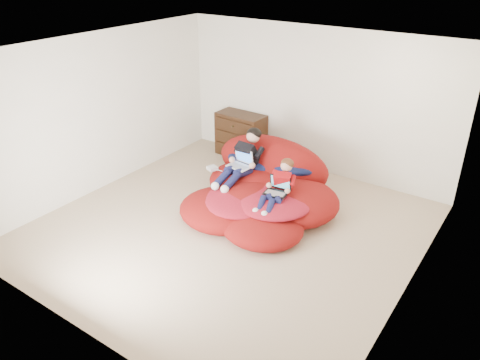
{
  "coord_description": "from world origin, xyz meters",
  "views": [
    {
      "loc": [
        3.37,
        -4.6,
        3.63
      ],
      "look_at": [
        0.05,
        0.21,
        0.7
      ],
      "focal_mm": 35.0,
      "sensor_mm": 36.0,
      "label": 1
    }
  ],
  "objects_px": {
    "beanbag_pile": "(263,189)",
    "laptop_white": "(241,162)",
    "older_boy": "(244,157)",
    "younger_boy": "(279,184)",
    "dresser": "(241,135)",
    "laptop_black": "(278,188)"
  },
  "relations": [
    {
      "from": "laptop_white",
      "to": "laptop_black",
      "type": "distance_m",
      "value": 0.9
    },
    {
      "from": "dresser",
      "to": "beanbag_pile",
      "type": "bearing_deg",
      "value": -45.4
    },
    {
      "from": "older_boy",
      "to": "younger_boy",
      "type": "distance_m",
      "value": 0.91
    },
    {
      "from": "younger_boy",
      "to": "older_boy",
      "type": "bearing_deg",
      "value": 157.72
    },
    {
      "from": "younger_boy",
      "to": "laptop_white",
      "type": "relative_size",
      "value": 2.27
    },
    {
      "from": "dresser",
      "to": "older_boy",
      "type": "bearing_deg",
      "value": -53.72
    },
    {
      "from": "beanbag_pile",
      "to": "laptop_black",
      "type": "height_order",
      "value": "beanbag_pile"
    },
    {
      "from": "laptop_black",
      "to": "beanbag_pile",
      "type": "bearing_deg",
      "value": 144.12
    },
    {
      "from": "older_boy",
      "to": "laptop_black",
      "type": "xyz_separation_m",
      "value": [
        0.84,
        -0.38,
        -0.14
      ]
    },
    {
      "from": "beanbag_pile",
      "to": "younger_boy",
      "type": "relative_size",
      "value": 2.87
    },
    {
      "from": "younger_boy",
      "to": "dresser",
      "type": "bearing_deg",
      "value": 137.33
    },
    {
      "from": "dresser",
      "to": "laptop_black",
      "type": "bearing_deg",
      "value": -43.3
    },
    {
      "from": "dresser",
      "to": "younger_boy",
      "type": "bearing_deg",
      "value": -42.67
    },
    {
      "from": "beanbag_pile",
      "to": "laptop_black",
      "type": "bearing_deg",
      "value": -35.88
    },
    {
      "from": "beanbag_pile",
      "to": "older_boy",
      "type": "relative_size",
      "value": 2.23
    },
    {
      "from": "dresser",
      "to": "older_boy",
      "type": "xyz_separation_m",
      "value": [
        0.98,
        -1.33,
        0.27
      ]
    },
    {
      "from": "dresser",
      "to": "laptop_white",
      "type": "height_order",
      "value": "dresser"
    },
    {
      "from": "older_boy",
      "to": "younger_boy",
      "type": "height_order",
      "value": "older_boy"
    },
    {
      "from": "beanbag_pile",
      "to": "laptop_white",
      "type": "bearing_deg",
      "value": -177.13
    },
    {
      "from": "dresser",
      "to": "older_boy",
      "type": "relative_size",
      "value": 0.85
    },
    {
      "from": "beanbag_pile",
      "to": "laptop_black",
      "type": "xyz_separation_m",
      "value": [
        0.45,
        -0.33,
        0.29
      ]
    },
    {
      "from": "older_boy",
      "to": "laptop_black",
      "type": "bearing_deg",
      "value": -24.41
    }
  ]
}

